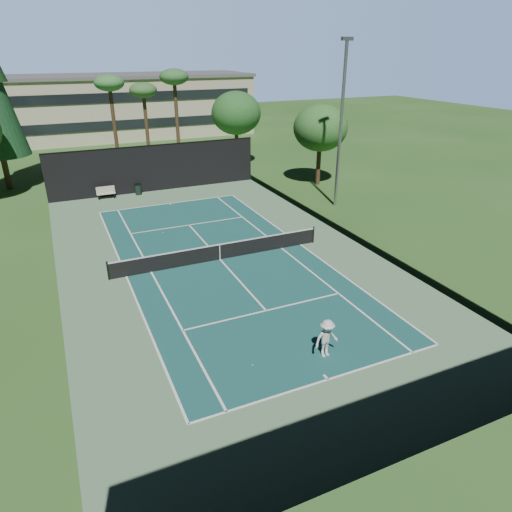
{
  "coord_description": "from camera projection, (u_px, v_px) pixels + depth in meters",
  "views": [
    {
      "loc": [
        -8.15,
        -23.34,
        11.44
      ],
      "look_at": [
        1.0,
        -3.0,
        1.3
      ],
      "focal_mm": 32.0,
      "sensor_mm": 36.0,
      "label": 1
    }
  ],
  "objects": [
    {
      "name": "ground",
      "position": [
        220.0,
        260.0,
        27.15
      ],
      "size": [
        160.0,
        160.0,
        0.0
      ],
      "primitive_type": "plane",
      "color": "#2A5620",
      "rests_on": "ground"
    },
    {
      "name": "trash_bin",
      "position": [
        138.0,
        189.0,
        39.09
      ],
      "size": [
        0.56,
        0.56,
        0.95
      ],
      "color": "black",
      "rests_on": "ground"
    },
    {
      "name": "fence",
      "position": [
        219.0,
        228.0,
        26.38
      ],
      "size": [
        18.04,
        32.05,
        4.03
      ],
      "color": "black",
      "rests_on": "ground"
    },
    {
      "name": "tennis_ball_a",
      "position": [
        252.0,
        365.0,
        18.06
      ],
      "size": [
        0.06,
        0.06,
        0.06
      ],
      "primitive_type": "sphere",
      "color": "#BDCE2E",
      "rests_on": "ground"
    },
    {
      "name": "decid_tree_b",
      "position": [
        320.0,
        128.0,
        40.24
      ],
      "size": [
        4.8,
        4.8,
        7.14
      ],
      "color": "#4B3320",
      "rests_on": "ground"
    },
    {
      "name": "palm_c",
      "position": [
        174.0,
        81.0,
        44.18
      ],
      "size": [
        2.8,
        2.8,
        9.77
      ],
      "color": "#4A361F",
      "rests_on": "ground"
    },
    {
      "name": "court_lines",
      "position": [
        220.0,
        259.0,
        27.15
      ],
      "size": [
        11.07,
        23.87,
        0.01
      ],
      "color": "white",
      "rests_on": "ground"
    },
    {
      "name": "campus_building",
      "position": [
        106.0,
        106.0,
        63.59
      ],
      "size": [
        40.5,
        12.5,
        8.3
      ],
      "color": "#C3B797",
      "rests_on": "ground"
    },
    {
      "name": "apron_slab",
      "position": [
        220.0,
        260.0,
        27.15
      ],
      "size": [
        18.0,
        32.0,
        0.01
      ],
      "primitive_type": "cube",
      "color": "#587E5A",
      "rests_on": "ground"
    },
    {
      "name": "palm_a",
      "position": [
        110.0,
        87.0,
        42.94
      ],
      "size": [
        2.8,
        2.8,
        9.32
      ],
      "color": "#46321E",
      "rests_on": "ground"
    },
    {
      "name": "decid_tree_a",
      "position": [
        236.0,
        113.0,
        46.91
      ],
      "size": [
        5.12,
        5.12,
        7.62
      ],
      "color": "#41301B",
      "rests_on": "ground"
    },
    {
      "name": "tennis_ball_c",
      "position": [
        255.0,
        243.0,
        29.45
      ],
      "size": [
        0.08,
        0.08,
        0.08
      ],
      "primitive_type": "sphere",
      "color": "#D0F136",
      "rests_on": "ground"
    },
    {
      "name": "player",
      "position": [
        327.0,
        338.0,
        18.33
      ],
      "size": [
        1.12,
        0.69,
        1.67
      ],
      "primitive_type": "imported",
      "rotation": [
        0.0,
        0.0,
        0.06
      ],
      "color": "silver",
      "rests_on": "ground"
    },
    {
      "name": "tennis_ball_b",
      "position": [
        155.0,
        260.0,
        27.02
      ],
      "size": [
        0.07,
        0.07,
        0.07
      ],
      "primitive_type": "sphere",
      "color": "#C7DC32",
      "rests_on": "ground"
    },
    {
      "name": "tennis_ball_d",
      "position": [
        163.0,
        233.0,
        31.1
      ],
      "size": [
        0.06,
        0.06,
        0.06
      ],
      "primitive_type": "sphere",
      "color": "yellow",
      "rests_on": "ground"
    },
    {
      "name": "palm_b",
      "position": [
        143.0,
        93.0,
        46.25
      ],
      "size": [
        2.8,
        2.8,
        8.42
      ],
      "color": "#4B3520",
      "rests_on": "ground"
    },
    {
      "name": "tennis_net",
      "position": [
        220.0,
        251.0,
        26.92
      ],
      "size": [
        12.9,
        0.1,
        1.1
      ],
      "color": "black",
      "rests_on": "ground"
    },
    {
      "name": "court_surface",
      "position": [
        220.0,
        260.0,
        27.15
      ],
      "size": [
        10.97,
        23.77,
        0.01
      ],
      "primitive_type": "cube",
      "color": "#184E4A",
      "rests_on": "ground"
    },
    {
      "name": "light_pole",
      "position": [
        341.0,
        122.0,
        33.94
      ],
      "size": [
        0.9,
        0.25,
        12.22
      ],
      "color": "#96999E",
      "rests_on": "ground"
    },
    {
      "name": "park_bench",
      "position": [
        106.0,
        192.0,
        38.04
      ],
      "size": [
        1.5,
        0.45,
        1.02
      ],
      "color": "beige",
      "rests_on": "ground"
    }
  ]
}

